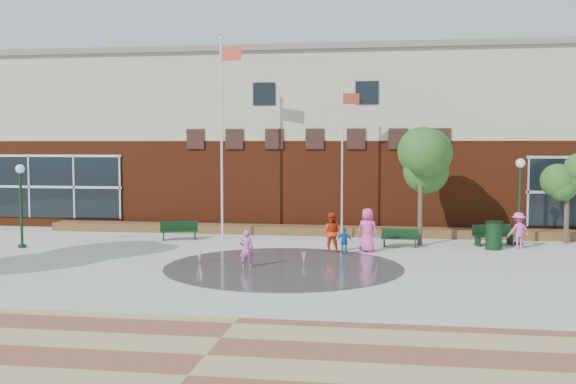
# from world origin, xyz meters

# --- Properties ---
(ground) EXTENTS (120.00, 120.00, 0.00)m
(ground) POSITION_xyz_m (0.00, 0.00, 0.00)
(ground) COLOR #666056
(ground) RESTS_ON ground
(plaza_concrete) EXTENTS (46.00, 18.00, 0.01)m
(plaza_concrete) POSITION_xyz_m (0.00, 4.00, 0.00)
(plaza_concrete) COLOR #A8A8A0
(plaza_concrete) RESTS_ON ground
(paver_band) EXTENTS (46.00, 6.00, 0.01)m
(paver_band) POSITION_xyz_m (0.00, -7.00, 0.00)
(paver_band) COLOR brown
(paver_band) RESTS_ON ground
(splash_pad) EXTENTS (8.40, 8.40, 0.01)m
(splash_pad) POSITION_xyz_m (0.00, 3.00, 0.00)
(splash_pad) COLOR #383A3D
(splash_pad) RESTS_ON ground
(library_building) EXTENTS (44.40, 10.40, 9.20)m
(library_building) POSITION_xyz_m (0.00, 17.48, 4.64)
(library_building) COLOR #57200E
(library_building) RESTS_ON ground
(flower_bed) EXTENTS (26.00, 1.20, 0.40)m
(flower_bed) POSITION_xyz_m (0.00, 11.60, 0.00)
(flower_bed) COLOR maroon
(flower_bed) RESTS_ON ground
(flagpole_left) EXTENTS (1.06, 0.29, 9.16)m
(flagpole_left) POSITION_xyz_m (-3.85, 9.55, 5.10)
(flagpole_left) COLOR white
(flagpole_left) RESTS_ON ground
(flagpole_right) EXTENTS (0.81, 0.40, 7.03)m
(flagpole_right) POSITION_xyz_m (1.53, 10.37, 3.93)
(flagpole_right) COLOR white
(flagpole_right) RESTS_ON ground
(lamp_left) EXTENTS (0.37, 0.37, 3.50)m
(lamp_left) POSITION_xyz_m (-11.53, 5.74, 2.18)
(lamp_left) COLOR black
(lamp_left) RESTS_ON ground
(lamp_right) EXTENTS (0.39, 0.39, 3.73)m
(lamp_right) POSITION_xyz_m (9.13, 9.69, 2.32)
(lamp_right) COLOR black
(lamp_right) RESTS_ON ground
(bench_left) EXTENTS (1.74, 1.04, 0.85)m
(bench_left) POSITION_xyz_m (-5.75, 8.94, 0.27)
(bench_left) COLOR black
(bench_left) RESTS_ON ground
(bench_mid) EXTENTS (1.58, 0.52, 0.78)m
(bench_mid) POSITION_xyz_m (4.09, 8.32, 0.25)
(bench_mid) COLOR black
(bench_mid) RESTS_ON ground
(bench_right) EXTENTS (1.87, 1.12, 0.91)m
(bench_right) POSITION_xyz_m (8.05, 9.36, 0.29)
(bench_right) COLOR black
(bench_right) RESTS_ON ground
(trash_can) EXTENTS (0.73, 0.73, 1.19)m
(trash_can) POSITION_xyz_m (7.89, 8.25, 0.61)
(trash_can) COLOR black
(trash_can) RESTS_ON ground
(tree_mid) EXTENTS (2.92, 2.92, 4.92)m
(tree_mid) POSITION_xyz_m (4.94, 8.88, 3.59)
(tree_mid) COLOR #403027
(tree_mid) RESTS_ON ground
(tree_small_right) EXTENTS (2.32, 2.32, 3.96)m
(tree_small_right) POSITION_xyz_m (11.24, 10.42, 2.89)
(tree_small_right) COLOR #403027
(tree_small_right) RESTS_ON ground
(water_jet_a) EXTENTS (0.31, 0.31, 0.61)m
(water_jet_a) POSITION_xyz_m (-3.16, 3.33, 0.00)
(water_jet_a) COLOR white
(water_jet_a) RESTS_ON ground
(water_jet_b) EXTENTS (0.18, 0.18, 0.40)m
(water_jet_b) POSITION_xyz_m (0.62, 3.69, 0.00)
(water_jet_b) COLOR white
(water_jet_b) RESTS_ON ground
(child_splash) EXTENTS (0.54, 0.40, 1.36)m
(child_splash) POSITION_xyz_m (-1.26, 2.67, 0.68)
(child_splash) COLOR #CB549F
(child_splash) RESTS_ON ground
(adult_red) EXTENTS (0.82, 0.66, 1.61)m
(adult_red) POSITION_xyz_m (1.34, 6.60, 0.80)
(adult_red) COLOR red
(adult_red) RESTS_ON ground
(adult_pink) EXTENTS (1.02, 0.87, 1.78)m
(adult_pink) POSITION_xyz_m (2.79, 6.81, 0.89)
(adult_pink) COLOR #EA42A8
(adult_pink) RESTS_ON ground
(child_blue) EXTENTS (0.66, 0.34, 1.07)m
(child_blue) POSITION_xyz_m (1.92, 6.09, 0.54)
(child_blue) COLOR #17519D
(child_blue) RESTS_ON ground
(person_bench) EXTENTS (1.13, 0.90, 1.53)m
(person_bench) POSITION_xyz_m (8.93, 8.63, 0.76)
(person_bench) COLOR #E854B3
(person_bench) RESTS_ON ground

